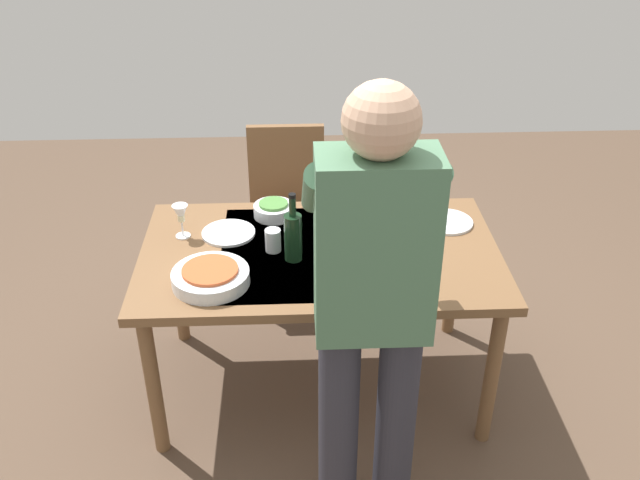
{
  "coord_description": "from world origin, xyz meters",
  "views": [
    {
      "loc": [
        0.11,
        2.48,
        2.27
      ],
      "look_at": [
        0.0,
        0.0,
        0.78
      ],
      "focal_mm": 39.4,
      "sensor_mm": 36.0,
      "label": 1
    }
  ],
  "objects_px": {
    "water_cup_near_right": "(380,238)",
    "side_bowl_salad": "(274,209)",
    "wine_glass_left": "(181,215)",
    "serving_bowl_pasta": "(211,276)",
    "dinner_plate_near": "(228,233)",
    "water_cup_far_left": "(344,245)",
    "person_server": "(372,303)",
    "dining_table": "(320,265)",
    "wine_bottle": "(293,235)",
    "water_cup_near_left": "(273,240)",
    "chair_near": "(287,202)",
    "dinner_plate_far": "(447,222)"
  },
  "relations": [
    {
      "from": "water_cup_near_right",
      "to": "side_bowl_salad",
      "type": "relative_size",
      "value": 0.5
    },
    {
      "from": "water_cup_near_right",
      "to": "wine_glass_left",
      "type": "bearing_deg",
      "value": -8.52
    },
    {
      "from": "serving_bowl_pasta",
      "to": "dinner_plate_near",
      "type": "xyz_separation_m",
      "value": [
        -0.04,
        -0.37,
        -0.03
      ]
    },
    {
      "from": "water_cup_far_left",
      "to": "dinner_plate_near",
      "type": "xyz_separation_m",
      "value": [
        0.49,
        -0.18,
        -0.04
      ]
    },
    {
      "from": "wine_glass_left",
      "to": "water_cup_near_right",
      "type": "distance_m",
      "value": 0.85
    },
    {
      "from": "water_cup_near_right",
      "to": "serving_bowl_pasta",
      "type": "height_order",
      "value": "water_cup_near_right"
    },
    {
      "from": "serving_bowl_pasta",
      "to": "side_bowl_salad",
      "type": "xyz_separation_m",
      "value": [
        -0.24,
        -0.53,
        0.0
      ]
    },
    {
      "from": "person_server",
      "to": "serving_bowl_pasta",
      "type": "height_order",
      "value": "person_server"
    },
    {
      "from": "dining_table",
      "to": "water_cup_far_left",
      "type": "xyz_separation_m",
      "value": [
        -0.1,
        0.03,
        0.12
      ]
    },
    {
      "from": "side_bowl_salad",
      "to": "serving_bowl_pasta",
      "type": "bearing_deg",
      "value": 66.05
    },
    {
      "from": "wine_glass_left",
      "to": "wine_bottle",
      "type": "bearing_deg",
      "value": 157.16
    },
    {
      "from": "water_cup_near_left",
      "to": "water_cup_far_left",
      "type": "height_order",
      "value": "water_cup_near_left"
    },
    {
      "from": "dining_table",
      "to": "serving_bowl_pasta",
      "type": "distance_m",
      "value": 0.5
    },
    {
      "from": "water_cup_near_left",
      "to": "serving_bowl_pasta",
      "type": "bearing_deg",
      "value": 44.52
    },
    {
      "from": "chair_near",
      "to": "person_server",
      "type": "bearing_deg",
      "value": 100.16
    },
    {
      "from": "chair_near",
      "to": "dining_table",
      "type": "bearing_deg",
      "value": 99.65
    },
    {
      "from": "dining_table",
      "to": "water_cup_far_left",
      "type": "relative_size",
      "value": 16.94
    },
    {
      "from": "chair_near",
      "to": "wine_bottle",
      "type": "distance_m",
      "value": 0.93
    },
    {
      "from": "water_cup_far_left",
      "to": "person_server",
      "type": "bearing_deg",
      "value": 93.05
    },
    {
      "from": "side_bowl_salad",
      "to": "water_cup_near_right",
      "type": "bearing_deg",
      "value": 146.97
    },
    {
      "from": "person_server",
      "to": "side_bowl_salad",
      "type": "height_order",
      "value": "person_server"
    },
    {
      "from": "water_cup_near_right",
      "to": "serving_bowl_pasta",
      "type": "relative_size",
      "value": 0.3
    },
    {
      "from": "chair_near",
      "to": "person_server",
      "type": "distance_m",
      "value": 1.6
    },
    {
      "from": "serving_bowl_pasta",
      "to": "dining_table",
      "type": "bearing_deg",
      "value": -152.49
    },
    {
      "from": "side_bowl_salad",
      "to": "dinner_plate_far",
      "type": "bearing_deg",
      "value": 172.59
    },
    {
      "from": "wine_bottle",
      "to": "dinner_plate_near",
      "type": "xyz_separation_m",
      "value": [
        0.28,
        -0.21,
        -0.1
      ]
    },
    {
      "from": "person_server",
      "to": "wine_bottle",
      "type": "relative_size",
      "value": 5.71
    },
    {
      "from": "dining_table",
      "to": "dinner_plate_far",
      "type": "distance_m",
      "value": 0.61
    },
    {
      "from": "serving_bowl_pasta",
      "to": "dinner_plate_far",
      "type": "relative_size",
      "value": 1.3
    },
    {
      "from": "person_server",
      "to": "water_cup_near_right",
      "type": "xyz_separation_m",
      "value": [
        -0.12,
        -0.71,
        -0.19
      ]
    },
    {
      "from": "water_cup_near_right",
      "to": "person_server",
      "type": "bearing_deg",
      "value": 80.53
    },
    {
      "from": "water_cup_near_left",
      "to": "serving_bowl_pasta",
      "type": "relative_size",
      "value": 0.32
    },
    {
      "from": "chair_near",
      "to": "dinner_plate_far",
      "type": "bearing_deg",
      "value": 139.2
    },
    {
      "from": "water_cup_far_left",
      "to": "wine_bottle",
      "type": "bearing_deg",
      "value": 7.24
    },
    {
      "from": "person_server",
      "to": "water_cup_far_left",
      "type": "relative_size",
      "value": 19.15
    },
    {
      "from": "water_cup_near_right",
      "to": "chair_near",
      "type": "bearing_deg",
      "value": -64.1
    },
    {
      "from": "person_server",
      "to": "serving_bowl_pasta",
      "type": "xyz_separation_m",
      "value": [
        0.56,
        -0.47,
        -0.2
      ]
    },
    {
      "from": "chair_near",
      "to": "dinner_plate_near",
      "type": "xyz_separation_m",
      "value": [
        0.25,
        0.67,
        0.21
      ]
    },
    {
      "from": "serving_bowl_pasta",
      "to": "chair_near",
      "type": "bearing_deg",
      "value": -105.6
    },
    {
      "from": "wine_bottle",
      "to": "serving_bowl_pasta",
      "type": "relative_size",
      "value": 0.99
    },
    {
      "from": "wine_bottle",
      "to": "dinner_plate_far",
      "type": "xyz_separation_m",
      "value": [
        -0.68,
        -0.26,
        -0.1
      ]
    },
    {
      "from": "water_cup_far_left",
      "to": "side_bowl_salad",
      "type": "height_order",
      "value": "water_cup_far_left"
    },
    {
      "from": "dinner_plate_far",
      "to": "serving_bowl_pasta",
      "type": "bearing_deg",
      "value": 23.17
    },
    {
      "from": "chair_near",
      "to": "dinner_plate_far",
      "type": "height_order",
      "value": "chair_near"
    },
    {
      "from": "water_cup_near_right",
      "to": "dinner_plate_near",
      "type": "xyz_separation_m",
      "value": [
        0.64,
        -0.14,
        -0.04
      ]
    },
    {
      "from": "water_cup_near_right",
      "to": "serving_bowl_pasta",
      "type": "bearing_deg",
      "value": 19.26
    },
    {
      "from": "chair_near",
      "to": "water_cup_near_left",
      "type": "height_order",
      "value": "chair_near"
    },
    {
      "from": "chair_near",
      "to": "water_cup_near_right",
      "type": "height_order",
      "value": "chair_near"
    },
    {
      "from": "dining_table",
      "to": "person_server",
      "type": "distance_m",
      "value": 0.78
    },
    {
      "from": "water_cup_near_left",
      "to": "side_bowl_salad",
      "type": "height_order",
      "value": "water_cup_near_left"
    }
  ]
}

